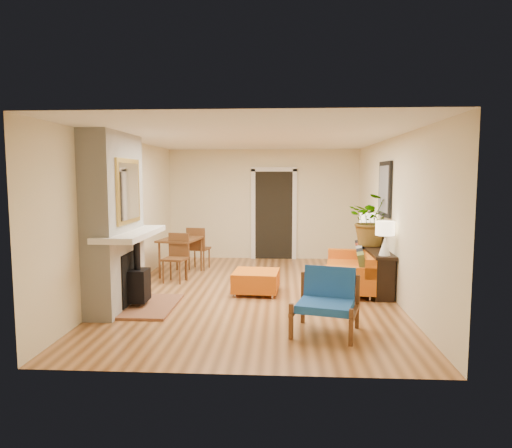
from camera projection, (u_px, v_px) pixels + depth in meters
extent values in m
plane|color=#B77A46|center=(255.00, 292.00, 7.77)|extent=(6.50, 6.50, 0.00)
plane|color=white|center=(255.00, 138.00, 7.50)|extent=(6.50, 6.50, 0.00)
plane|color=beige|center=(263.00, 204.00, 10.86)|extent=(4.50, 0.00, 4.50)
plane|color=beige|center=(235.00, 246.00, 4.41)|extent=(4.50, 0.00, 4.50)
plane|color=beige|center=(124.00, 216.00, 7.77)|extent=(0.00, 6.50, 6.50)
plane|color=beige|center=(391.00, 217.00, 7.51)|extent=(0.00, 6.50, 6.50)
cube|color=black|center=(274.00, 215.00, 10.85)|extent=(0.88, 0.06, 2.10)
cube|color=white|center=(253.00, 215.00, 10.86)|extent=(0.10, 0.08, 2.18)
cube|color=white|center=(294.00, 215.00, 10.81)|extent=(0.10, 0.08, 2.18)
cube|color=white|center=(274.00, 169.00, 10.72)|extent=(1.08, 0.08, 0.10)
cube|color=black|center=(385.00, 189.00, 7.86)|extent=(0.04, 0.85, 0.95)
cube|color=slate|center=(384.00, 189.00, 7.86)|extent=(0.01, 0.70, 0.80)
cube|color=black|center=(132.00, 207.00, 8.10)|extent=(0.06, 0.95, 0.02)
cube|color=black|center=(132.00, 190.00, 8.07)|extent=(0.06, 0.95, 0.02)
cube|color=white|center=(113.00, 184.00, 6.70)|extent=(0.42, 1.50, 1.48)
cube|color=white|center=(116.00, 271.00, 6.84)|extent=(0.42, 1.50, 1.12)
cube|color=white|center=(131.00, 234.00, 6.77)|extent=(0.60, 1.68, 0.08)
cube|color=black|center=(130.00, 278.00, 6.84)|extent=(0.03, 0.72, 0.78)
cube|color=brown|center=(150.00, 306.00, 6.87)|extent=(0.75, 1.30, 0.04)
cube|color=black|center=(138.00, 285.00, 6.84)|extent=(0.30, 0.36, 0.48)
cylinder|color=black|center=(137.00, 256.00, 6.80)|extent=(0.10, 0.10, 0.40)
cube|color=gold|center=(128.00, 191.00, 6.70)|extent=(0.04, 0.95, 0.95)
cube|color=silver|center=(130.00, 191.00, 6.70)|extent=(0.01, 0.82, 0.82)
cylinder|color=silver|center=(330.00, 296.00, 7.36)|extent=(0.04, 0.04, 0.09)
cylinder|color=silver|center=(370.00, 298.00, 7.24)|extent=(0.04, 0.04, 0.09)
cylinder|color=silver|center=(332.00, 274.00, 9.00)|extent=(0.04, 0.04, 0.09)
cylinder|color=silver|center=(365.00, 275.00, 8.88)|extent=(0.04, 0.04, 0.09)
cube|color=#C65E12|center=(349.00, 275.00, 8.10)|extent=(1.06, 1.99, 0.27)
cube|color=#C65E12|center=(368.00, 259.00, 8.01)|extent=(0.43, 1.91, 0.32)
cube|color=#C65E12|center=(350.00, 272.00, 7.23)|extent=(0.83, 0.27, 0.18)
cube|color=#C65E12|center=(349.00, 254.00, 8.92)|extent=(0.83, 0.27, 0.18)
cube|color=#525926|center=(362.00, 264.00, 7.32)|extent=(0.23, 0.38, 0.38)
cube|color=black|center=(361.00, 260.00, 7.68)|extent=(0.23, 0.38, 0.38)
cube|color=gray|center=(361.00, 257.00, 8.03)|extent=(0.23, 0.38, 0.38)
cube|color=maroon|center=(360.00, 254.00, 8.34)|extent=(0.23, 0.38, 0.38)
cube|color=black|center=(360.00, 250.00, 8.69)|extent=(0.23, 0.38, 0.38)
cylinder|color=silver|center=(235.00, 295.00, 7.45)|extent=(0.04, 0.04, 0.06)
cylinder|color=silver|center=(272.00, 297.00, 7.37)|extent=(0.04, 0.04, 0.06)
cylinder|color=silver|center=(241.00, 287.00, 8.05)|extent=(0.04, 0.04, 0.06)
cylinder|color=silver|center=(275.00, 288.00, 7.97)|extent=(0.04, 0.04, 0.06)
cube|color=#C65E12|center=(256.00, 280.00, 7.69)|extent=(0.80, 0.80, 0.32)
cube|color=brown|center=(297.00, 308.00, 5.82)|extent=(0.24, 0.74, 0.05)
cube|color=brown|center=(291.00, 321.00, 5.52)|extent=(0.06, 0.06, 0.44)
cube|color=brown|center=(303.00, 297.00, 6.13)|extent=(0.06, 0.06, 0.70)
cube|color=brown|center=(354.00, 313.00, 5.60)|extent=(0.24, 0.74, 0.05)
cube|color=brown|center=(351.00, 328.00, 5.30)|extent=(0.06, 0.06, 0.44)
cube|color=brown|center=(357.00, 302.00, 5.90)|extent=(0.06, 0.06, 0.70)
cube|color=blue|center=(325.00, 305.00, 5.70)|extent=(0.80, 0.77, 0.10)
cube|color=blue|center=(330.00, 282.00, 5.96)|extent=(0.68, 0.33, 0.41)
cube|color=brown|center=(181.00, 239.00, 9.09)|extent=(0.84, 1.08, 0.04)
cylinder|color=brown|center=(159.00, 261.00, 8.79)|extent=(0.05, 0.05, 0.70)
cylinder|color=brown|center=(186.00, 262.00, 8.67)|extent=(0.05, 0.05, 0.70)
cylinder|color=brown|center=(177.00, 253.00, 9.60)|extent=(0.05, 0.05, 0.70)
cylinder|color=brown|center=(201.00, 255.00, 9.47)|extent=(0.05, 0.05, 0.70)
cube|color=brown|center=(175.00, 259.00, 8.48)|extent=(0.47, 0.47, 0.04)
cube|color=brown|center=(179.00, 245.00, 8.64)|extent=(0.41, 0.11, 0.45)
cylinder|color=brown|center=(163.00, 272.00, 8.38)|extent=(0.04, 0.04, 0.43)
cylinder|color=brown|center=(180.00, 273.00, 8.31)|extent=(0.04, 0.04, 0.43)
cylinder|color=brown|center=(171.00, 269.00, 8.70)|extent=(0.04, 0.04, 0.43)
cylinder|color=brown|center=(187.00, 269.00, 8.62)|extent=(0.04, 0.04, 0.43)
cube|color=brown|center=(199.00, 249.00, 9.70)|extent=(0.47, 0.47, 0.04)
cube|color=brown|center=(196.00, 239.00, 9.48)|extent=(0.41, 0.11, 0.45)
cylinder|color=brown|center=(189.00, 260.00, 9.60)|extent=(0.04, 0.04, 0.43)
cylinder|color=brown|center=(204.00, 261.00, 9.52)|extent=(0.04, 0.04, 0.43)
cylinder|color=brown|center=(195.00, 257.00, 9.92)|extent=(0.04, 0.04, 0.43)
cylinder|color=brown|center=(209.00, 258.00, 9.84)|extent=(0.04, 0.04, 0.43)
cube|color=black|center=(375.00, 249.00, 7.93)|extent=(0.34, 1.85, 0.05)
cube|color=black|center=(385.00, 281.00, 7.13)|extent=(0.30, 0.04, 0.68)
cube|color=black|center=(366.00, 261.00, 8.82)|extent=(0.30, 0.04, 0.68)
cone|color=white|center=(385.00, 246.00, 7.19)|extent=(0.18, 0.18, 0.30)
cylinder|color=white|center=(385.00, 235.00, 7.17)|extent=(0.03, 0.03, 0.06)
cylinder|color=#FFEABF|center=(385.00, 228.00, 7.16)|extent=(0.30, 0.30, 0.22)
cone|color=white|center=(367.00, 234.00, 8.68)|extent=(0.18, 0.18, 0.30)
cylinder|color=white|center=(367.00, 225.00, 8.66)|extent=(0.03, 0.03, 0.06)
cylinder|color=#FFEABF|center=(368.00, 219.00, 8.65)|extent=(0.30, 0.30, 0.22)
imported|color=#1E5919|center=(373.00, 220.00, 8.12)|extent=(0.91, 0.81, 0.94)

